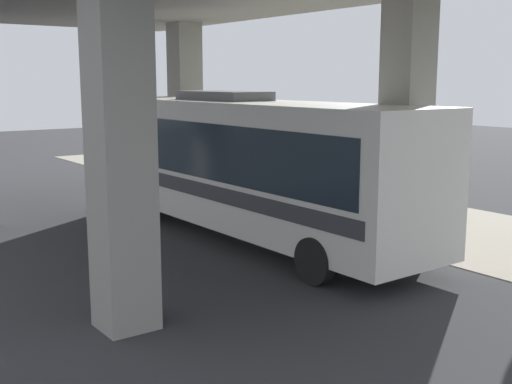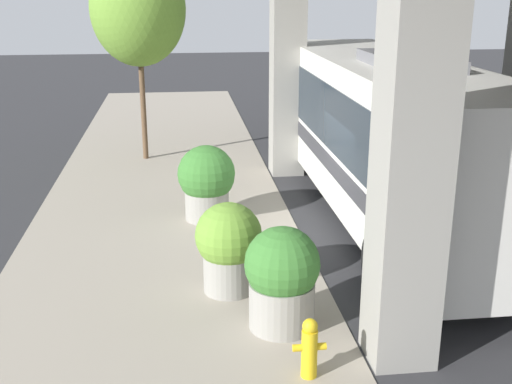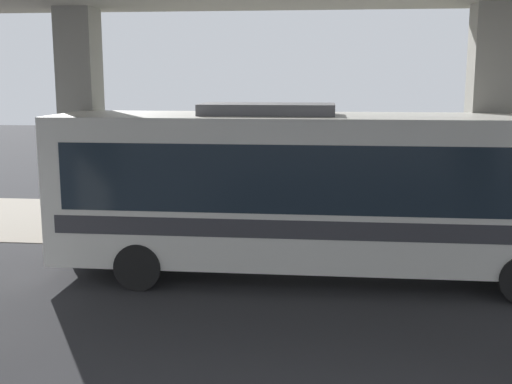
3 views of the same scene
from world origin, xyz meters
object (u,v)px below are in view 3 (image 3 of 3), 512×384
object	(u,v)px
bus	(319,185)
planter_front	(326,202)
planter_back	(196,202)
planter_middle	(143,207)
fire_hydrant	(93,221)

from	to	relation	value
bus	planter_front	bearing A→B (deg)	177.40
planter_front	planter_back	world-z (taller)	planter_front
planter_middle	planter_back	distance (m)	1.55
planter_front	planter_middle	size ratio (longest dim) A/B	1.04
planter_front	planter_middle	distance (m)	5.18
planter_middle	planter_back	bearing A→B (deg)	117.77
bus	planter_middle	size ratio (longest dim) A/B	6.86
fire_hydrant	planter_front	size ratio (longest dim) A/B	0.51
planter_front	planter_back	bearing A→B (deg)	-86.87
bus	planter_back	distance (m)	5.39
fire_hydrant	bus	bearing A→B (deg)	64.59
fire_hydrant	planter_middle	distance (m)	1.47
fire_hydrant	planter_back	size ratio (longest dim) A/B	0.55
fire_hydrant	planter_front	bearing A→B (deg)	99.44
planter_middle	planter_back	size ratio (longest dim) A/B	1.03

